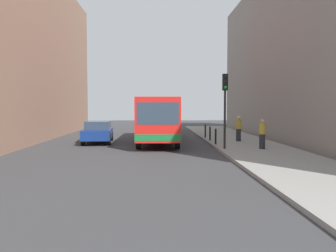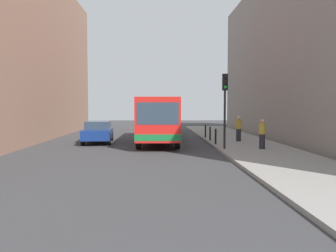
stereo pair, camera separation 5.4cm
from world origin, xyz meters
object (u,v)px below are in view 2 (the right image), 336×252
at_px(bus, 158,117).
at_px(car_behind_bus, 163,124).
at_px(bollard_near, 216,136).
at_px(pedestrian_mid_sidewalk, 239,129).
at_px(traffic_light, 225,97).
at_px(bollard_far, 205,131).
at_px(bollard_mid, 210,134).
at_px(pedestrian_near_signal, 262,134).
at_px(car_beside_bus, 98,131).

height_order(bus, car_behind_bus, bus).
bearing_deg(bollard_near, pedestrian_mid_sidewalk, 44.01).
relative_size(traffic_light, bollard_far, 4.32).
distance_m(bus, pedestrian_mid_sidewalk, 5.54).
distance_m(bollard_near, pedestrian_mid_sidewalk, 2.58).
bearing_deg(bollard_near, car_behind_bus, 103.70).
distance_m(car_behind_bus, bollard_mid, 10.51).
distance_m(bollard_near, bollard_mid, 2.28).
relative_size(bollard_mid, bollard_far, 1.00).
height_order(bollard_mid, bollard_far, same).
bearing_deg(bollard_far, traffic_light, -89.17).
xyz_separation_m(bollard_near, bollard_far, (0.00, 4.55, 0.00)).
distance_m(traffic_light, bollard_mid, 5.18).
distance_m(car_behind_bus, traffic_light, 15.16).
bearing_deg(car_behind_bus, pedestrian_mid_sidewalk, 115.36).
distance_m(bus, bollard_far, 4.03).
height_order(car_behind_bus, traffic_light, traffic_light).
xyz_separation_m(car_behind_bus, bollard_near, (3.01, -12.35, -0.16)).
bearing_deg(bollard_far, bollard_near, -90.00).
distance_m(bollard_near, pedestrian_near_signal, 3.25).
height_order(car_behind_bus, bollard_near, car_behind_bus).
xyz_separation_m(bus, bollard_near, (3.53, -2.95, -1.10)).
bearing_deg(traffic_light, pedestrian_near_signal, -2.10).
bearing_deg(bollard_far, pedestrian_mid_sidewalk, -56.62).
relative_size(car_behind_bus, pedestrian_near_signal, 2.68).
bearing_deg(car_beside_bus, bus, -177.69).
height_order(traffic_light, pedestrian_near_signal, traffic_light).
bearing_deg(traffic_light, pedestrian_mid_sidewalk, 67.07).
bearing_deg(car_beside_bus, bollard_mid, 174.24).
height_order(bollard_mid, pedestrian_near_signal, pedestrian_near_signal).
height_order(bus, pedestrian_mid_sidewalk, bus).
height_order(bollard_near, bollard_far, same).
height_order(car_beside_bus, bollard_near, car_beside_bus).
relative_size(bus, traffic_light, 2.69).
bearing_deg(car_behind_bus, bollard_near, 104.45).
xyz_separation_m(bollard_far, pedestrian_near_signal, (2.17, -6.95, 0.34)).
distance_m(bollard_far, pedestrian_mid_sidewalk, 3.35).
bearing_deg(bollard_near, pedestrian_near_signal, -47.96).
relative_size(car_beside_bus, pedestrian_mid_sidewalk, 2.68).
distance_m(bus, traffic_light, 6.53).
distance_m(car_beside_bus, bollard_far, 7.88).
bearing_deg(car_beside_bus, traffic_light, 143.81).
height_order(car_beside_bus, car_behind_bus, same).
height_order(traffic_light, pedestrian_mid_sidewalk, traffic_light).
relative_size(bollard_near, bollard_far, 1.00).
bearing_deg(bollard_mid, car_beside_bus, 178.41).
bearing_deg(traffic_light, car_behind_bus, 101.97).
bearing_deg(pedestrian_mid_sidewalk, bollard_far, -123.99).
bearing_deg(car_beside_bus, bollard_far, -168.97).
xyz_separation_m(bus, bollard_mid, (3.53, -0.67, -1.10)).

